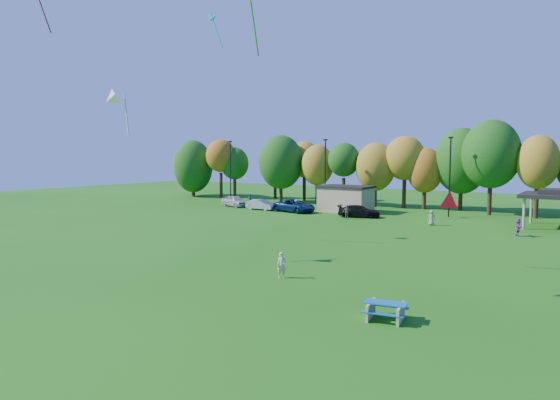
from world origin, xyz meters
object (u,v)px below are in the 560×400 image
Objects in this scene: car_a at (235,201)px; car_d at (359,211)px; car_c at (294,206)px; picnic_table at (385,310)px; car_b at (261,205)px; kite_flyer at (282,265)px.

car_d is (18.95, -1.14, -0.08)m from car_a.
car_a is at bearing 96.09° from car_c.
car_b is at bearing 122.68° from picnic_table.
picnic_table is 8.61m from kite_flyer.
car_b is at bearing 104.46° from car_c.
car_c is at bearing 83.76° from kite_flyer.
car_c is at bearing 73.18° from car_d.
car_a is at bearing 95.81° from kite_flyer.
car_b is 4.89m from car_c.
picnic_table is 43.17m from car_b.
car_a is (-34.75, 32.76, 0.31)m from picnic_table.
car_a reaches higher than car_d.
car_c is 8.76m from car_d.
car_d is (8.76, -0.22, -0.09)m from car_c.
kite_flyer is 0.32× the size of car_d.
car_b is 0.86× the size of car_d.
car_a is at bearing 77.43° from car_b.
car_c is 1.18× the size of car_d.
car_c is (10.19, -0.92, 0.01)m from car_a.
car_c reaches higher than car_b.
car_a is (-26.96, 29.12, 0.02)m from kite_flyer.
picnic_table is at bearing -116.94° from car_a.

